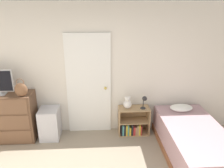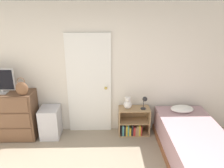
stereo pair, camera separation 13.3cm
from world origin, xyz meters
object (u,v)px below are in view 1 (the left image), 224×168
(storage_bin, at_px, (50,123))
(desk_lamp, at_px, (144,100))
(dresser, at_px, (9,117))
(bed, at_px, (193,142))
(teddy_bear, at_px, (127,103))
(handbag, at_px, (21,90))
(bookshelf, at_px, (132,124))

(storage_bin, distance_m, desk_lamp, 1.90)
(dresser, bearing_deg, bed, -12.03)
(desk_lamp, bearing_deg, teddy_bear, 172.43)
(teddy_bear, relative_size, desk_lamp, 0.95)
(dresser, distance_m, desk_lamp, 2.61)
(storage_bin, bearing_deg, handbag, -159.36)
(desk_lamp, relative_size, bed, 0.14)
(handbag, bearing_deg, bookshelf, 5.67)
(dresser, distance_m, teddy_bear, 2.29)
(bed, bearing_deg, handbag, 169.06)
(bookshelf, bearing_deg, handbag, -174.33)
(dresser, distance_m, bed, 3.40)
(bookshelf, height_order, bed, bed)
(bed, bearing_deg, desk_lamp, 134.59)
(storage_bin, xyz_separation_m, desk_lamp, (1.84, 0.01, 0.44))
(desk_lamp, distance_m, bed, 1.13)
(desk_lamp, bearing_deg, handbag, -175.90)
(bookshelf, height_order, desk_lamp, desk_lamp)
(handbag, height_order, teddy_bear, handbag)
(bed, bearing_deg, teddy_bear, 143.38)
(bookshelf, bearing_deg, storage_bin, -178.19)
(storage_bin, distance_m, bookshelf, 1.63)
(handbag, relative_size, storage_bin, 0.55)
(dresser, xyz_separation_m, handbag, (0.36, -0.14, 0.60))
(bed, bearing_deg, bookshelf, 140.63)
(dresser, relative_size, handbag, 2.97)
(handbag, relative_size, bookshelf, 0.55)
(handbag, bearing_deg, bed, -10.94)
(teddy_bear, bearing_deg, bed, -36.62)
(teddy_bear, bearing_deg, handbag, -173.96)
(dresser, bearing_deg, desk_lamp, 0.54)
(bookshelf, bearing_deg, teddy_bear, 178.63)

